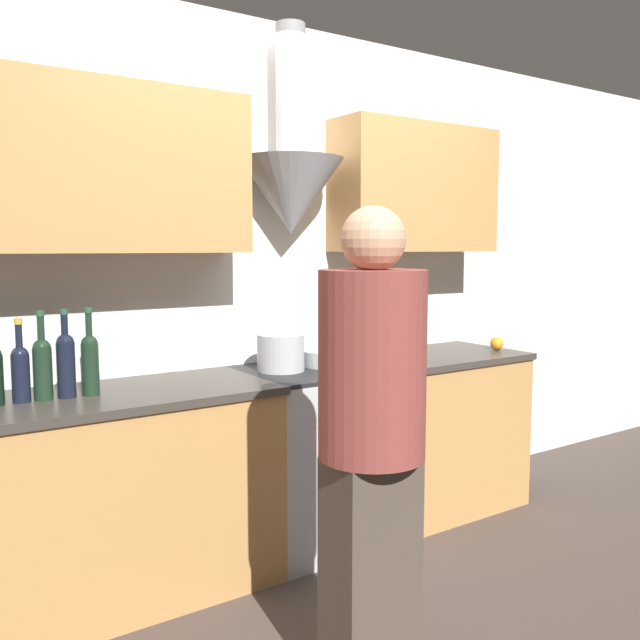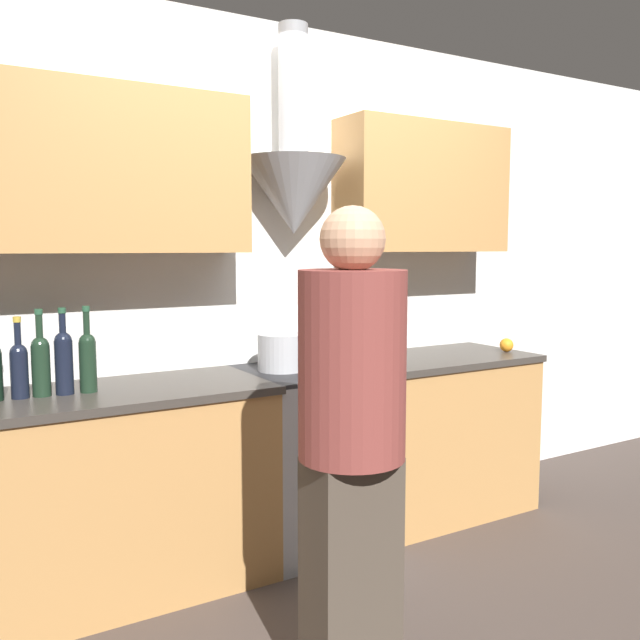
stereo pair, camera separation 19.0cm
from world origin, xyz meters
TOP-DOWN VIEW (x-y plane):
  - ground_plane at (0.00, 0.00)m, footprint 12.00×12.00m
  - wall_back at (-0.04, 0.59)m, footprint 8.40×0.52m
  - counter_left at (-0.93, 0.31)m, footprint 1.28×0.62m
  - counter_right at (0.81, 0.31)m, footprint 1.04×0.62m
  - stove_range at (0.00, 0.32)m, footprint 0.62×0.60m
  - wine_bottle_2 at (-1.31, 0.33)m, footprint 0.07×0.07m
  - wine_bottle_3 at (-1.23, 0.33)m, footprint 0.07×0.07m
  - wine_bottle_4 at (-1.14, 0.32)m, footprint 0.07×0.07m
  - wine_bottle_5 at (-1.05, 0.31)m, footprint 0.07×0.07m
  - stock_pot at (-0.14, 0.35)m, footprint 0.23×0.23m
  - mixing_bowl at (0.14, 0.34)m, footprint 0.28×0.28m
  - orange_fruit at (1.24, 0.21)m, footprint 0.08×0.08m
  - person_foreground_left at (-0.46, -0.76)m, footprint 0.34×0.34m

SIDE VIEW (x-z plane):
  - ground_plane at x=0.00m, z-range 0.00..0.00m
  - counter_left at x=-0.93m, z-range 0.00..0.88m
  - counter_right at x=0.81m, z-range 0.00..0.88m
  - stove_range at x=0.00m, z-range 0.00..0.88m
  - person_foreground_left at x=-0.46m, z-range 0.08..1.68m
  - orange_fruit at x=1.24m, z-range 0.88..0.96m
  - mixing_bowl at x=0.14m, z-range 0.88..0.96m
  - stock_pot at x=-0.14m, z-range 0.88..1.06m
  - wine_bottle_2 at x=-1.31m, z-range 0.84..1.17m
  - wine_bottle_3 at x=-1.23m, z-range 0.84..1.19m
  - wine_bottle_5 at x=-1.05m, z-range 0.84..1.20m
  - wine_bottle_4 at x=-1.14m, z-range 0.85..1.20m
  - wall_back at x=-0.04m, z-range 0.16..2.76m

